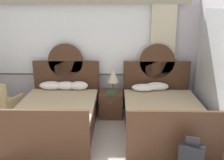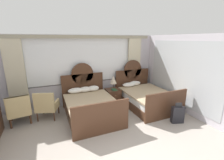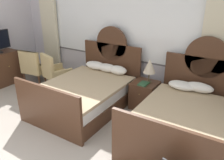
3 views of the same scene
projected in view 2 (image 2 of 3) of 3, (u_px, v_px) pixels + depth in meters
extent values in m
cube|color=silver|center=(83.00, 70.00, 6.09)|extent=(6.21, 0.07, 2.70)
cube|color=#575459|center=(82.00, 60.00, 5.95)|extent=(4.25, 0.02, 1.80)
cube|color=white|center=(82.00, 60.00, 5.94)|extent=(4.17, 0.02, 1.72)
cube|color=beige|center=(16.00, 78.00, 5.13)|extent=(0.58, 0.08, 2.60)
cube|color=beige|center=(134.00, 68.00, 6.83)|extent=(0.58, 0.08, 2.60)
cube|color=#9C957E|center=(82.00, 37.00, 5.64)|extent=(5.71, 0.10, 0.12)
cube|color=silver|center=(189.00, 75.00, 5.23)|extent=(0.07, 4.50, 2.70)
cube|color=#B2B7BC|center=(181.00, 74.00, 5.48)|extent=(0.01, 3.15, 2.27)
cube|color=#472B1C|center=(91.00, 112.00, 5.19)|extent=(1.53, 2.13, 0.30)
cube|color=white|center=(91.00, 105.00, 5.12)|extent=(1.47, 2.03, 0.25)
cube|color=tan|center=(91.00, 102.00, 5.01)|extent=(1.57, 1.93, 0.06)
cube|color=#472B1C|center=(83.00, 90.00, 6.04)|extent=(1.61, 0.06, 1.25)
cylinder|color=#472B1C|center=(82.00, 74.00, 5.88)|extent=(0.84, 0.06, 0.84)
cube|color=#472B1C|center=(102.00, 119.00, 4.14)|extent=(1.61, 0.06, 0.94)
ellipsoid|color=white|center=(76.00, 90.00, 5.69)|extent=(0.56, 0.30, 0.19)
ellipsoid|color=white|center=(85.00, 89.00, 5.82)|extent=(0.49, 0.28, 0.20)
ellipsoid|color=white|center=(93.00, 88.00, 5.92)|extent=(0.46, 0.28, 0.20)
cube|color=#472B1C|center=(146.00, 102.00, 6.02)|extent=(1.53, 2.13, 0.30)
cube|color=white|center=(146.00, 96.00, 5.95)|extent=(1.47, 2.03, 0.25)
cube|color=tan|center=(148.00, 93.00, 5.84)|extent=(1.57, 1.93, 0.06)
cube|color=#472B1C|center=(132.00, 83.00, 6.87)|extent=(1.61, 0.06, 1.25)
cylinder|color=#472B1C|center=(133.00, 70.00, 6.71)|extent=(0.84, 0.06, 0.84)
cube|color=#472B1C|center=(166.00, 106.00, 4.96)|extent=(1.61, 0.06, 0.94)
ellipsoid|color=white|center=(129.00, 85.00, 6.47)|extent=(0.56, 0.33, 0.16)
ellipsoid|color=white|center=(135.00, 83.00, 6.64)|extent=(0.55, 0.27, 0.19)
cube|color=#472B1C|center=(113.00, 96.00, 6.21)|extent=(0.54, 0.54, 0.61)
sphere|color=tan|center=(116.00, 96.00, 5.92)|extent=(0.02, 0.02, 0.02)
cylinder|color=brown|center=(113.00, 88.00, 6.20)|extent=(0.14, 0.14, 0.02)
cylinder|color=brown|center=(113.00, 86.00, 6.17)|extent=(0.03, 0.03, 0.20)
cone|color=beige|center=(113.00, 80.00, 6.11)|extent=(0.27, 0.27, 0.31)
cube|color=#285133|center=(114.00, 90.00, 6.03)|extent=(0.18, 0.26, 0.03)
cube|color=tan|center=(48.00, 107.00, 5.10)|extent=(0.79, 0.79, 0.10)
cube|color=tan|center=(44.00, 102.00, 4.75)|extent=(0.61, 0.28, 0.54)
cube|color=tan|center=(56.00, 104.00, 5.08)|extent=(0.24, 0.55, 0.16)
cube|color=tan|center=(39.00, 104.00, 5.05)|extent=(0.24, 0.55, 0.16)
cylinder|color=#472B1C|center=(59.00, 109.00, 5.42)|extent=(0.04, 0.04, 0.30)
cylinder|color=#472B1C|center=(43.00, 110.00, 5.38)|extent=(0.04, 0.04, 0.30)
cylinder|color=#472B1C|center=(54.00, 116.00, 4.92)|extent=(0.04, 0.04, 0.30)
cylinder|color=#472B1C|center=(37.00, 117.00, 4.88)|extent=(0.04, 0.04, 0.30)
cube|color=tan|center=(20.00, 112.00, 4.79)|extent=(0.69, 0.69, 0.10)
cube|color=tan|center=(18.00, 105.00, 4.48)|extent=(0.63, 0.15, 0.54)
cube|color=tan|center=(29.00, 106.00, 4.89)|extent=(0.12, 0.56, 0.16)
cube|color=tan|center=(8.00, 110.00, 4.62)|extent=(0.12, 0.56, 0.16)
cylinder|color=#472B1C|center=(30.00, 112.00, 5.19)|extent=(0.04, 0.04, 0.30)
cylinder|color=#472B1C|center=(11.00, 116.00, 4.94)|extent=(0.04, 0.04, 0.30)
cylinder|color=#472B1C|center=(30.00, 119.00, 4.75)|extent=(0.04, 0.04, 0.30)
cylinder|color=#472B1C|center=(10.00, 124.00, 4.50)|extent=(0.04, 0.04, 0.30)
cube|color=tan|center=(20.00, 112.00, 4.79)|extent=(0.72, 0.72, 0.10)
cube|color=tan|center=(19.00, 105.00, 4.49)|extent=(0.62, 0.19, 0.54)
cube|color=tan|center=(29.00, 106.00, 4.91)|extent=(0.16, 0.56, 0.16)
cube|color=tan|center=(8.00, 110.00, 4.61)|extent=(0.16, 0.56, 0.16)
cylinder|color=#472B1C|center=(29.00, 112.00, 5.19)|extent=(0.04, 0.04, 0.30)
cylinder|color=#472B1C|center=(11.00, 116.00, 4.92)|extent=(0.04, 0.04, 0.30)
cylinder|color=#472B1C|center=(31.00, 119.00, 4.77)|extent=(0.04, 0.04, 0.30)
cylinder|color=#472B1C|center=(11.00, 124.00, 4.50)|extent=(0.04, 0.04, 0.30)
cube|color=black|center=(178.00, 115.00, 4.79)|extent=(0.40, 0.27, 0.53)
cube|color=#232326|center=(179.00, 105.00, 4.71)|extent=(0.20, 0.08, 0.13)
cylinder|color=black|center=(172.00, 122.00, 4.84)|extent=(0.05, 0.03, 0.05)
cylinder|color=black|center=(181.00, 121.00, 4.87)|extent=(0.05, 0.03, 0.05)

